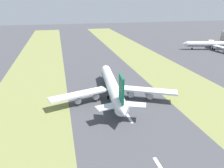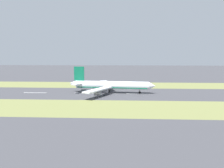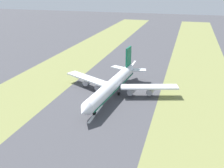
{
  "view_description": "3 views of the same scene",
  "coord_description": "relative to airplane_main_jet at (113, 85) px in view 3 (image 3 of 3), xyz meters",
  "views": [
    {
      "loc": [
        -27.19,
        -103.64,
        48.04
      ],
      "look_at": [
        -1.86,
        0.49,
        7.0
      ],
      "focal_mm": 35.0,
      "sensor_mm": 36.0,
      "label": 1
    },
    {
      "loc": [
        164.04,
        8.96,
        30.24
      ],
      "look_at": [
        -1.86,
        0.49,
        7.0
      ],
      "focal_mm": 35.0,
      "sensor_mm": 36.0,
      "label": 2
    },
    {
      "loc": [
        -36.26,
        118.43,
        54.46
      ],
      "look_at": [
        -1.86,
        0.49,
        7.0
      ],
      "focal_mm": 42.0,
      "sensor_mm": 36.0,
      "label": 3
    }
  ],
  "objects": [
    {
      "name": "ground_plane",
      "position": [
        2.03,
        1.4,
        -6.02
      ],
      "size": [
        800.0,
        800.0,
        0.0
      ],
      "primitive_type": "plane",
      "color": "#424247"
    },
    {
      "name": "grass_median_west",
      "position": [
        -42.97,
        1.4,
        -6.02
      ],
      "size": [
        40.0,
        600.0,
        0.01
      ],
      "primitive_type": "cube",
      "color": "olive",
      "rests_on": "ground"
    },
    {
      "name": "grass_median_east",
      "position": [
        47.03,
        1.4,
        -6.02
      ],
      "size": [
        40.0,
        600.0,
        0.01
      ],
      "primitive_type": "cube",
      "color": "olive",
      "rests_on": "ground"
    },
    {
      "name": "centreline_dash_near",
      "position": [
        2.03,
        -58.1,
        -6.01
      ],
      "size": [
        1.2,
        18.0,
        0.01
      ],
      "primitive_type": "cube",
      "color": "silver",
      "rests_on": "ground"
    },
    {
      "name": "centreline_dash_mid",
      "position": [
        2.03,
        -18.1,
        -6.01
      ],
      "size": [
        1.2,
        18.0,
        0.01
      ],
      "primitive_type": "cube",
      "color": "silver",
      "rests_on": "ground"
    },
    {
      "name": "centreline_dash_far",
      "position": [
        2.03,
        21.9,
        -6.01
      ],
      "size": [
        1.2,
        18.0,
        0.01
      ],
      "primitive_type": "cube",
      "color": "silver",
      "rests_on": "ground"
    },
    {
      "name": "airplane_main_jet",
      "position": [
        0.0,
        0.0,
        0.0
      ],
      "size": [
        63.86,
        67.22,
        20.2
      ],
      "color": "silver",
      "rests_on": "ground"
    }
  ]
}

